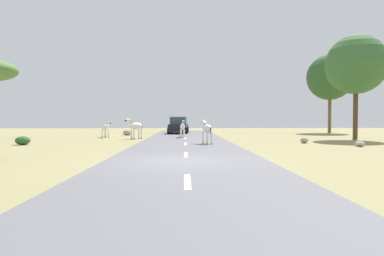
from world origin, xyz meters
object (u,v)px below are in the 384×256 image
zebra_0 (183,127)px  bush_0 (23,141)px  zebra_2 (106,128)px  zebra_3 (207,129)px  car_0 (178,126)px  rock_0 (360,144)px  tree_3 (330,77)px  rock_2 (304,140)px  tree_2 (356,65)px  rock_1 (127,133)px  car_1 (180,125)px  zebra_1 (135,126)px

zebra_0 → bush_0: bearing=29.9°
zebra_2 → zebra_3: zebra_3 is taller
zebra_2 → zebra_0: bearing=131.2°
car_0 → rock_0: car_0 is taller
tree_3 → rock_2: bearing=-118.8°
zebra_2 → tree_2: bearing=130.0°
zebra_0 → rock_2: bearing=136.8°
zebra_0 → zebra_2: 6.58m
rock_1 → zebra_3: bearing=-59.8°
zebra_2 → rock_2: bearing=113.7°
tree_2 → bush_0: (-22.81, -4.65, -5.42)m
zebra_2 → tree_3: tree_3 is taller
bush_0 → car_0: bearing=58.0°
tree_3 → tree_2: bearing=-105.6°
zebra_3 → rock_2: bearing=-8.2°
zebra_0 → bush_0: 11.92m
tree_2 → rock_0: bearing=-115.7°
car_1 → tree_2: 21.18m
rock_1 → zebra_2: bearing=-107.4°
rock_1 → rock_2: size_ratio=1.66×
car_1 → rock_2: 20.95m
zebra_1 → bush_0: zebra_1 is taller
zebra_1 → tree_2: tree_2 is taller
rock_0 → zebra_2: bearing=149.8°
zebra_2 → zebra_3: size_ratio=0.89×
tree_2 → rock_2: tree_2 is taller
bush_0 → rock_2: (17.54, 0.98, -0.08)m
tree_2 → rock_0: size_ratio=15.22×
tree_2 → rock_2: size_ratio=15.98×
zebra_0 → rock_2: zebra_0 is taller
zebra_3 → car_0: 14.93m
zebra_2 → bush_0: bearing=27.9°
car_0 → rock_0: size_ratio=8.50×
zebra_2 → car_1: car_1 is taller
zebra_1 → car_0: (3.20, 9.01, -0.15)m
zebra_1 → tree_3: size_ratio=0.19×
car_1 → rock_2: size_ratio=8.75×
rock_1 → bush_0: bearing=-110.3°
tree_3 → zebra_2: bearing=-159.2°
tree_2 → rock_2: bearing=-145.1°
tree_3 → rock_2: (-8.62, -15.67, -6.06)m
zebra_0 → zebra_2: zebra_0 is taller
car_1 → rock_1: car_1 is taller
zebra_3 → rock_1: size_ratio=1.92×
zebra_3 → rock_0: zebra_3 is taller
zebra_1 → rock_2: 12.51m
tree_2 → rock_1: bearing=159.3°
zebra_3 → zebra_1: bearing=113.8°
rock_1 → car_1: bearing=59.8°
zebra_1 → bush_0: size_ratio=1.91×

